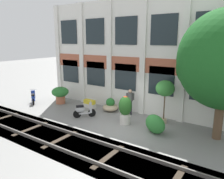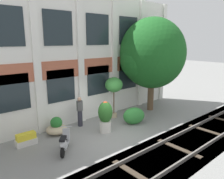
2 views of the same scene
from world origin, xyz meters
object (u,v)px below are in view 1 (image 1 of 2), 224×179
object	(u,v)px
potted_plant_square_trough	(90,104)
scooter_second_parked	(33,98)
potted_plant_glazed_jar	(60,93)
scooter_near_curb	(83,110)
potted_plant_stone_basin	(125,109)
potted_plant_wide_bowl	(110,106)
potted_plant_tall_urn	(165,90)
resident_by_doorway	(130,101)
topiary_hedge	(155,124)

from	to	relation	value
potted_plant_square_trough	scooter_second_parked	bearing A→B (deg)	-159.32
potted_plant_glazed_jar	scooter_second_parked	world-z (taller)	potted_plant_glazed_jar
scooter_near_curb	potted_plant_stone_basin	bearing A→B (deg)	-38.20
potted_plant_glazed_jar	potted_plant_wide_bowl	bearing A→B (deg)	9.05
potted_plant_square_trough	potted_plant_tall_urn	world-z (taller)	potted_plant_tall_urn
potted_plant_glazed_jar	resident_by_doorway	world-z (taller)	resident_by_doorway
potted_plant_tall_urn	resident_by_doorway	world-z (taller)	potted_plant_tall_urn
potted_plant_wide_bowl	resident_by_doorway	xyz separation A→B (m)	(1.43, 0.07, 0.55)
potted_plant_wide_bowl	potted_plant_tall_urn	distance (m)	4.05
potted_plant_tall_urn	scooter_second_parked	xyz separation A→B (m)	(-9.40, -1.67, -1.50)
scooter_near_curb	resident_by_doorway	size ratio (longest dim) A/B	0.68
potted_plant_stone_basin	scooter_near_curb	world-z (taller)	potted_plant_stone_basin
potted_plant_wide_bowl	scooter_near_curb	bearing A→B (deg)	-108.16
potted_plant_wide_bowl	topiary_hedge	distance (m)	4.19
resident_by_doorway	potted_plant_square_trough	bearing A→B (deg)	-125.30
potted_plant_wide_bowl	potted_plant_tall_urn	xyz separation A→B (m)	(3.72, -0.10, 1.62)
potted_plant_glazed_jar	potted_plant_square_trough	bearing A→B (deg)	9.44
potted_plant_square_trough	potted_plant_glazed_jar	size ratio (longest dim) A/B	0.74
potted_plant_tall_urn	potted_plant_glazed_jar	world-z (taller)	potted_plant_tall_urn
potted_plant_wide_bowl	potted_plant_tall_urn	size ratio (longest dim) A/B	0.42
scooter_near_curb	potted_plant_tall_urn	bearing A→B (deg)	-26.49
potted_plant_square_trough	potted_plant_wide_bowl	world-z (taller)	potted_plant_wide_bowl
potted_plant_wide_bowl	resident_by_doorway	size ratio (longest dim) A/B	0.64
resident_by_doorway	potted_plant_tall_urn	bearing A→B (deg)	44.34
potted_plant_wide_bowl	topiary_hedge	world-z (taller)	topiary_hedge
potted_plant_stone_basin	potted_plant_glazed_jar	xyz separation A→B (m)	(-6.00, 0.79, -0.13)
topiary_hedge	potted_plant_wide_bowl	bearing A→B (deg)	156.99
potted_plant_tall_urn	topiary_hedge	size ratio (longest dim) A/B	2.00
scooter_near_curb	scooter_second_parked	bearing A→B (deg)	128.55
potted_plant_stone_basin	scooter_near_curb	distance (m)	2.71
potted_plant_square_trough	scooter_second_parked	distance (m)	4.37
scooter_second_parked	potted_plant_wide_bowl	bearing A→B (deg)	-125.46
potted_plant_tall_urn	resident_by_doorway	distance (m)	2.53
potted_plant_square_trough	scooter_near_curb	world-z (taller)	scooter_near_curb
potted_plant_glazed_jar	topiary_hedge	world-z (taller)	potted_plant_glazed_jar
potted_plant_wide_bowl	potted_plant_glazed_jar	xyz separation A→B (m)	(-4.03, -0.64, 0.44)
scooter_near_curb	resident_by_doorway	xyz separation A→B (m)	(2.07, 2.03, 0.43)
potted_plant_tall_urn	scooter_second_parked	size ratio (longest dim) A/B	2.13
potted_plant_wide_bowl	potted_plant_glazed_jar	size ratio (longest dim) A/B	0.84
potted_plant_wide_bowl	resident_by_doorway	world-z (taller)	resident_by_doorway
potted_plant_stone_basin	topiary_hedge	bearing A→B (deg)	-6.22
resident_by_doorway	topiary_hedge	size ratio (longest dim) A/B	1.32
potted_plant_wide_bowl	scooter_second_parked	xyz separation A→B (m)	(-5.68, -1.78, 0.11)
potted_plant_square_trough	potted_plant_wide_bowl	distance (m)	1.61
potted_plant_glazed_jar	scooter_near_curb	distance (m)	3.64
potted_plant_square_trough	potted_plant_tall_urn	bearing A→B (deg)	1.42
potted_plant_stone_basin	potted_plant_wide_bowl	world-z (taller)	potted_plant_stone_basin
potted_plant_glazed_jar	scooter_near_curb	size ratio (longest dim) A/B	1.12
potted_plant_stone_basin	scooter_near_curb	size ratio (longest dim) A/B	1.45
scooter_second_parked	topiary_hedge	bearing A→B (deg)	-141.98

